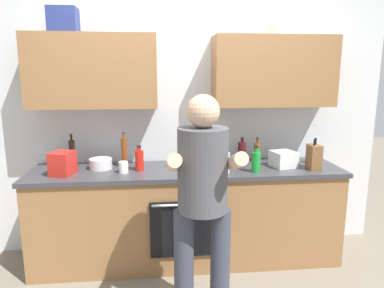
# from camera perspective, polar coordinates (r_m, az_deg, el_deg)

# --- Properties ---
(ground_plane) EXTENTS (12.00, 12.00, 0.00)m
(ground_plane) POSITION_cam_1_polar(r_m,az_deg,el_deg) (3.57, -0.71, -18.10)
(ground_plane) COLOR #756B5B
(back_wall_unit) EXTENTS (4.00, 0.38, 2.50)m
(back_wall_unit) POSITION_cam_1_polar(r_m,az_deg,el_deg) (3.39, -1.28, 6.93)
(back_wall_unit) COLOR silver
(back_wall_unit) RESTS_ON ground
(counter) EXTENTS (2.84, 0.67, 0.90)m
(counter) POSITION_cam_1_polar(r_m,az_deg,el_deg) (3.37, -0.74, -11.41)
(counter) COLOR olive
(counter) RESTS_ON ground
(person_standing) EXTENTS (0.49, 0.45, 1.63)m
(person_standing) POSITION_cam_1_polar(r_m,az_deg,el_deg) (2.40, 1.74, -7.98)
(person_standing) COLOR #383D4C
(person_standing) RESTS_ON ground
(bottle_water) EXTENTS (0.05, 0.05, 0.24)m
(bottle_water) POSITION_cam_1_polar(r_m,az_deg,el_deg) (3.07, 5.67, -2.89)
(bottle_water) COLOR silver
(bottle_water) RESTS_ON counter
(bottle_soy) EXTENTS (0.05, 0.05, 0.31)m
(bottle_soy) POSITION_cam_1_polar(r_m,az_deg,el_deg) (3.44, -18.91, -1.41)
(bottle_soy) COLOR black
(bottle_soy) RESTS_ON counter
(bottle_syrup) EXTENTS (0.06, 0.06, 0.24)m
(bottle_syrup) POSITION_cam_1_polar(r_m,az_deg,el_deg) (3.50, 10.50, -1.31)
(bottle_syrup) COLOR #8C4C14
(bottle_syrup) RESTS_ON counter
(bottle_hotsauce) EXTENTS (0.08, 0.08, 0.23)m
(bottle_hotsauce) POSITION_cam_1_polar(r_m,az_deg,el_deg) (3.17, -8.56, -2.57)
(bottle_hotsauce) COLOR red
(bottle_hotsauce) RESTS_ON counter
(bottle_juice) EXTENTS (0.08, 0.08, 0.31)m
(bottle_juice) POSITION_cam_1_polar(r_m,az_deg,el_deg) (3.17, -1.56, -1.88)
(bottle_juice) COLOR orange
(bottle_juice) RESTS_ON counter
(bottle_wine) EXTENTS (0.08, 0.08, 0.25)m
(bottle_wine) POSITION_cam_1_polar(r_m,az_deg,el_deg) (3.46, 8.12, -1.27)
(bottle_wine) COLOR #471419
(bottle_wine) RESTS_ON counter
(bottle_vinegar) EXTENTS (0.05, 0.05, 0.33)m
(bottle_vinegar) POSITION_cam_1_polar(r_m,az_deg,el_deg) (3.31, -10.96, -1.31)
(bottle_vinegar) COLOR brown
(bottle_vinegar) RESTS_ON counter
(bottle_soda) EXTENTS (0.08, 0.08, 0.24)m
(bottle_soda) POSITION_cam_1_polar(r_m,az_deg,el_deg) (3.13, 10.39, -2.79)
(bottle_soda) COLOR #198C33
(bottle_soda) RESTS_ON counter
(cup_coffee) EXTENTS (0.08, 0.08, 0.10)m
(cup_coffee) POSITION_cam_1_polar(r_m,az_deg,el_deg) (3.13, -11.09, -3.74)
(cup_coffee) COLOR white
(cup_coffee) RESTS_ON counter
(cup_tea) EXTENTS (0.08, 0.08, 0.10)m
(cup_tea) POSITION_cam_1_polar(r_m,az_deg,el_deg) (3.61, 18.85, -2.14)
(cup_tea) COLOR #33598C
(cup_tea) RESTS_ON counter
(mixing_bowl) EXTENTS (0.21, 0.21, 0.09)m
(mixing_bowl) POSITION_cam_1_polar(r_m,az_deg,el_deg) (3.31, -14.63, -3.11)
(mixing_bowl) COLOR silver
(mixing_bowl) RESTS_ON counter
(knife_block) EXTENTS (0.10, 0.14, 0.29)m
(knife_block) POSITION_cam_1_polar(r_m,az_deg,el_deg) (3.36, 19.24, -2.01)
(knife_block) COLOR brown
(knife_block) RESTS_ON counter
(potted_herb) EXTENTS (0.15, 0.15, 0.25)m
(potted_herb) POSITION_cam_1_polar(r_m,az_deg,el_deg) (3.17, 2.49, -1.61)
(potted_herb) COLOR #9E6647
(potted_herb) RESTS_ON counter
(grocery_bag_produce) EXTENTS (0.24, 0.25, 0.15)m
(grocery_bag_produce) POSITION_cam_1_polar(r_m,az_deg,el_deg) (3.38, 14.63, -2.39)
(grocery_bag_produce) COLOR silver
(grocery_bag_produce) RESTS_ON counter
(grocery_bag_crisps) EXTENTS (0.22, 0.24, 0.20)m
(grocery_bag_crisps) POSITION_cam_1_polar(r_m,az_deg,el_deg) (3.21, -20.30, -2.95)
(grocery_bag_crisps) COLOR red
(grocery_bag_crisps) RESTS_ON counter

